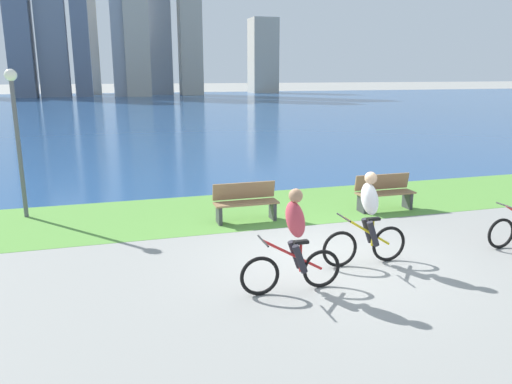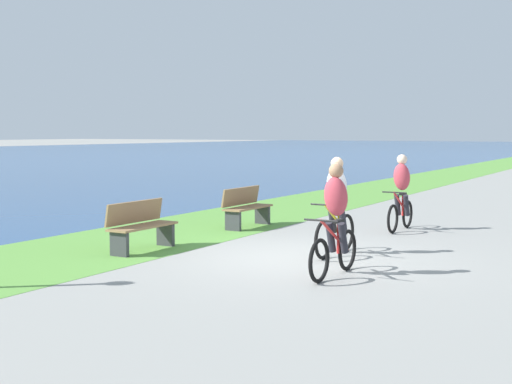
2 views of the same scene
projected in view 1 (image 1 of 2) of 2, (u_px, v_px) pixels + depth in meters
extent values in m
plane|color=gray|center=(327.00, 258.00, 9.30)|extent=(300.00, 300.00, 0.00)
cube|color=#59933D|center=(267.00, 208.00, 12.77)|extent=(120.00, 3.44, 0.01)
cube|color=navy|center=(148.00, 107.00, 49.04)|extent=(300.00, 74.36, 0.00)
torus|color=black|center=(260.00, 276.00, 7.69)|extent=(0.64, 0.06, 0.64)
torus|color=black|center=(321.00, 269.00, 7.98)|extent=(0.64, 0.06, 0.64)
cylinder|color=red|center=(293.00, 255.00, 7.78)|extent=(1.01, 0.04, 0.61)
cylinder|color=red|center=(301.00, 257.00, 7.82)|extent=(0.04, 0.04, 0.47)
cube|color=black|center=(301.00, 242.00, 7.76)|extent=(0.24, 0.10, 0.05)
cylinder|color=black|center=(263.00, 241.00, 7.57)|extent=(0.03, 0.52, 0.03)
ellipsoid|color=#BF3F4C|center=(295.00, 219.00, 7.64)|extent=(0.40, 0.36, 0.65)
sphere|color=#A57A59|center=(296.00, 196.00, 7.55)|extent=(0.22, 0.22, 0.22)
cylinder|color=#26262D|center=(300.00, 259.00, 7.71)|extent=(0.27, 0.11, 0.49)
cylinder|color=#26262D|center=(295.00, 255.00, 7.90)|extent=(0.27, 0.11, 0.49)
torus|color=black|center=(340.00, 249.00, 8.82)|extent=(0.67, 0.06, 0.67)
torus|color=black|center=(389.00, 244.00, 9.09)|extent=(0.67, 0.06, 0.67)
cylinder|color=gold|center=(367.00, 231.00, 8.89)|extent=(0.96, 0.04, 0.62)
cylinder|color=gold|center=(373.00, 233.00, 8.94)|extent=(0.04, 0.04, 0.49)
cube|color=black|center=(373.00, 219.00, 8.87)|extent=(0.24, 0.10, 0.05)
cylinder|color=black|center=(344.00, 217.00, 8.69)|extent=(0.03, 0.52, 0.03)
ellipsoid|color=white|center=(370.00, 199.00, 8.76)|extent=(0.40, 0.36, 0.65)
sphere|color=#D8AD84|center=(371.00, 178.00, 8.67)|extent=(0.22, 0.22, 0.22)
cylinder|color=#26262D|center=(373.00, 234.00, 8.82)|extent=(0.27, 0.11, 0.49)
cylinder|color=#26262D|center=(368.00, 230.00, 9.01)|extent=(0.27, 0.11, 0.49)
torus|color=black|center=(501.00, 233.00, 9.76)|extent=(0.62, 0.06, 0.62)
cylinder|color=black|center=(506.00, 206.00, 9.64)|extent=(0.03, 0.52, 0.03)
cube|color=olive|center=(385.00, 193.00, 12.44)|extent=(1.50, 0.45, 0.04)
cube|color=olive|center=(382.00, 182.00, 12.56)|extent=(1.50, 0.11, 0.40)
cube|color=#38383D|center=(407.00, 200.00, 12.67)|extent=(0.08, 0.37, 0.45)
cube|color=#38383D|center=(362.00, 203.00, 12.31)|extent=(0.08, 0.37, 0.45)
cube|color=olive|center=(246.00, 203.00, 11.50)|extent=(1.50, 0.45, 0.04)
cube|color=olive|center=(244.00, 191.00, 11.62)|extent=(1.50, 0.11, 0.40)
cube|color=#38383D|center=(273.00, 210.00, 11.73)|extent=(0.08, 0.37, 0.45)
cube|color=#38383D|center=(219.00, 214.00, 11.37)|extent=(0.08, 0.37, 0.45)
cylinder|color=#595960|center=(19.00, 151.00, 11.58)|extent=(0.10, 0.10, 3.24)
sphere|color=white|center=(11.00, 75.00, 11.17)|extent=(0.28, 0.28, 0.28)
cube|color=slate|center=(17.00, 18.00, 66.27)|extent=(3.15, 3.99, 20.94)
cube|color=slate|center=(52.00, 44.00, 68.28)|extent=(3.94, 2.05, 14.43)
cube|color=slate|center=(79.00, 15.00, 68.08)|extent=(2.27, 2.49, 22.21)
cube|color=#ADA899|center=(88.00, 42.00, 75.89)|extent=(2.95, 3.76, 15.94)
cube|color=#8C939E|center=(118.00, 9.00, 68.62)|extent=(2.48, 3.01, 23.82)
cube|color=#ADA899|center=(134.00, 4.00, 68.86)|extent=(3.42, 3.94, 25.27)
cube|color=#8C939E|center=(156.00, 4.00, 74.90)|extent=(3.88, 4.21, 26.99)
cube|color=#ADA899|center=(189.00, 12.00, 74.03)|extent=(3.26, 3.56, 24.42)
cube|color=#ADA899|center=(263.00, 56.00, 83.05)|extent=(4.29, 4.34, 12.12)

